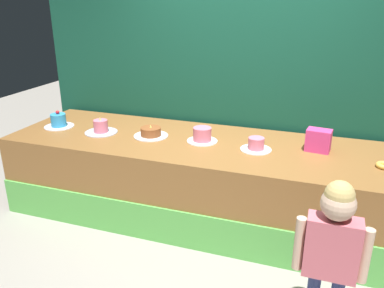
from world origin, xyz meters
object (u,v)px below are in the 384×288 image
(cake_far_left, at_px, (59,121))
(cake_center_right, at_px, (202,135))
(child_figure, at_px, (332,243))
(pink_box, at_px, (318,140))
(cake_left, at_px, (101,128))
(donut, at_px, (384,165))
(cake_right, at_px, (256,145))
(cake_center_left, at_px, (151,133))

(cake_far_left, bearing_deg, cake_center_right, 2.65)
(child_figure, distance_m, pink_box, 1.36)
(pink_box, relative_size, cake_left, 0.64)
(donut, bearing_deg, cake_right, 177.39)
(donut, relative_size, cake_far_left, 0.41)
(cake_center_left, distance_m, cake_right, 1.05)
(cake_far_left, bearing_deg, pink_box, 3.97)
(pink_box, xyz_separation_m, cake_far_left, (-2.63, -0.18, -0.04))
(child_figure, bearing_deg, cake_center_left, 145.21)
(pink_box, bearing_deg, donut, -21.72)
(cake_left, bearing_deg, cake_center_left, 7.20)
(cake_center_left, bearing_deg, donut, -2.00)
(cake_right, bearing_deg, child_figure, -60.05)
(cake_center_left, bearing_deg, child_figure, -34.79)
(cake_center_left, relative_size, cake_center_right, 1.16)
(donut, height_order, cake_far_left, cake_far_left)
(child_figure, height_order, cake_left, child_figure)
(cake_far_left, xyz_separation_m, cake_right, (2.11, 0.02, -0.01))
(cake_right, bearing_deg, cake_far_left, -179.43)
(cake_center_left, bearing_deg, pink_box, 4.93)
(pink_box, relative_size, cake_far_left, 0.68)
(donut, distance_m, cake_far_left, 3.16)
(pink_box, bearing_deg, cake_center_right, -174.05)
(cake_left, distance_m, cake_right, 1.58)
(cake_right, bearing_deg, cake_left, -178.51)
(child_figure, height_order, cake_center_right, child_figure)
(cake_far_left, height_order, cake_left, cake_far_left)
(donut, xyz_separation_m, cake_center_right, (-1.58, 0.10, 0.04))
(pink_box, bearing_deg, child_figure, -83.54)
(cake_center_right, bearing_deg, cake_center_left, -177.12)
(pink_box, height_order, cake_far_left, pink_box)
(cake_center_right, bearing_deg, cake_right, -5.64)
(cake_left, height_order, cake_center_left, cake_left)
(cake_right, bearing_deg, pink_box, 17.07)
(cake_far_left, height_order, cake_center_right, cake_far_left)
(cake_center_left, distance_m, cake_center_right, 0.53)
(child_figure, height_order, cake_far_left, child_figure)
(pink_box, height_order, cake_center_left, pink_box)
(pink_box, xyz_separation_m, cake_center_right, (-1.05, -0.11, -0.04))
(cake_right, bearing_deg, cake_center_left, 178.61)
(cake_left, relative_size, cake_center_right, 1.12)
(cake_center_left, bearing_deg, cake_center_right, 2.88)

